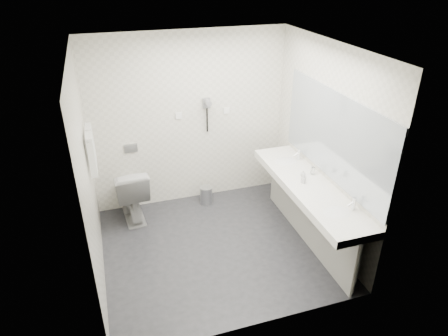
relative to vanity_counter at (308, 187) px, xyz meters
name	(u,v)px	position (x,y,z in m)	size (l,w,h in m)	color
floor	(216,247)	(-1.12, 0.20, -0.80)	(2.80, 2.80, 0.00)	#28292E
ceiling	(214,48)	(-1.12, 0.20, 1.70)	(2.80, 2.80, 0.00)	white
wall_back	(189,121)	(-1.12, 1.50, 0.45)	(2.80, 2.80, 0.00)	silver
wall_front	(258,224)	(-1.12, -1.10, 0.45)	(2.80, 2.80, 0.00)	silver
wall_left	(88,178)	(-2.52, 0.20, 0.45)	(2.60, 2.60, 0.00)	silver
wall_right	(324,145)	(0.27, 0.20, 0.45)	(2.60, 2.60, 0.00)	silver
vanity_counter	(308,187)	(0.00, 0.00, 0.00)	(0.55, 2.20, 0.10)	white
vanity_panel	(307,216)	(0.02, 0.00, -0.42)	(0.03, 2.15, 0.75)	#9B9A92
vanity_post_near	(356,268)	(0.05, -1.04, -0.42)	(0.06, 0.06, 0.75)	silver
vanity_post_far	(275,178)	(0.05, 1.04, -0.42)	(0.06, 0.06, 0.75)	silver
mirror	(333,136)	(0.26, 0.00, 0.65)	(0.02, 2.20, 1.05)	#B2BCC6
basin_near	(337,214)	(0.00, -0.65, 0.04)	(0.40, 0.31, 0.05)	white
basin_far	(285,162)	(0.00, 0.65, 0.04)	(0.40, 0.31, 0.05)	white
faucet_near	(354,204)	(0.19, -0.65, 0.12)	(0.04, 0.04, 0.15)	silver
faucet_far	(299,154)	(0.19, 0.65, 0.12)	(0.04, 0.04, 0.15)	silver
soap_bottle_a	(304,179)	(-0.05, 0.04, 0.11)	(0.05, 0.05, 0.11)	silver
soap_bottle_b	(303,174)	(0.02, 0.19, 0.09)	(0.06, 0.06, 0.08)	silver
glass_left	(313,171)	(0.17, 0.21, 0.10)	(0.05, 0.05, 0.10)	silver
toilet	(131,192)	(-2.06, 1.23, -0.40)	(0.45, 0.79, 0.80)	white
flush_plate	(131,148)	(-1.98, 1.49, 0.15)	(0.18, 0.02, 0.12)	#B2B5BA
pedal_bin	(206,195)	(-0.97, 1.25, -0.67)	(0.18, 0.18, 0.26)	#B2B5BA
bin_lid	(206,188)	(-0.97, 1.25, -0.53)	(0.18, 0.18, 0.01)	#B2B5BA
towel_rail	(87,132)	(-2.47, 0.75, 0.75)	(0.02, 0.02, 0.62)	silver
towel_near	(92,155)	(-2.46, 0.61, 0.53)	(0.07, 0.24, 0.48)	white
towel_far	(91,145)	(-2.46, 0.89, 0.53)	(0.07, 0.24, 0.48)	white
dryer_cradle	(207,103)	(-0.88, 1.47, 0.70)	(0.10, 0.04, 0.14)	gray
dryer_barrel	(208,102)	(-0.88, 1.40, 0.73)	(0.08, 0.08, 0.14)	gray
dryer_cord	(207,120)	(-0.88, 1.46, 0.45)	(0.02, 0.02, 0.35)	black
switch_plate_a	(179,116)	(-1.27, 1.49, 0.55)	(0.09, 0.02, 0.09)	white
switch_plate_b	(226,111)	(-0.57, 1.49, 0.55)	(0.09, 0.02, 0.09)	white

